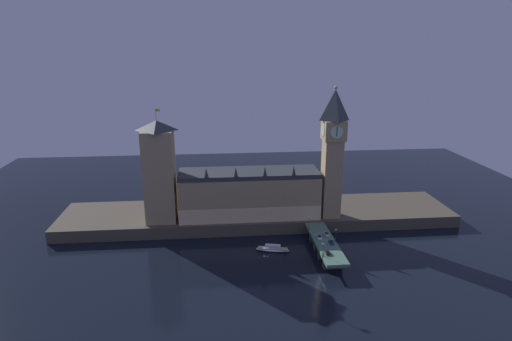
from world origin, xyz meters
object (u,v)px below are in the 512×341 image
Objects in this scene: car_southbound_trail at (327,234)px; street_lamp_far at (309,221)px; boat_upstream at (273,249)px; pedestrian_near_rail at (323,254)px; clock_tower at (333,150)px; pedestrian_mid_walk at (335,240)px; street_lamp_mid at (336,233)px; street_lamp_near at (323,248)px; victoria_tower at (160,171)px; car_northbound_trail at (327,252)px; car_southbound_lead at (331,242)px; car_northbound_lead at (319,237)px.

street_lamp_far is at bearing 131.13° from car_southbound_trail.
boat_upstream is at bearing -153.07° from street_lamp_far.
car_southbound_trail is 2.47× the size of pedestrian_near_rail.
clock_tower is 40.70× the size of pedestrian_mid_walk.
clock_tower is 60.31m from pedestrian_near_rail.
boat_upstream is at bearing 171.21° from street_lamp_mid.
boat_upstream is (-35.07, -26.69, -42.71)m from clock_tower.
street_lamp_near is at bearing -123.73° from street_lamp_mid.
victoria_tower is at bearing 165.56° from street_lamp_far.
car_northbound_trail is 2.98m from pedestrian_near_rail.
victoria_tower is at bearing 157.80° from pedestrian_mid_walk.
car_southbound_lead is at bearing -140.48° from pedestrian_mid_walk.
boat_upstream is (-20.32, 18.86, -6.04)m from pedestrian_near_rail.
pedestrian_near_rail is (-2.26, -1.93, 0.24)m from car_northbound_trail.
car_northbound_trail is at bearing -36.87° from boat_upstream.
pedestrian_near_rail reaches higher than car_southbound_lead.
pedestrian_near_rail is 29.20m from street_lamp_far.
street_lamp_far is at bearing 112.69° from car_southbound_lead.
car_southbound_lead is at bearing 60.21° from pedestrian_near_rail.
pedestrian_mid_walk is (2.26, -7.08, 0.26)m from car_southbound_trail.
pedestrian_near_rail is at bearing -139.43° from car_northbound_trail.
street_lamp_near reaches higher than car_northbound_lead.
victoria_tower reaches higher than street_lamp_mid.
pedestrian_mid_walk is at bearing 39.52° from car_southbound_lead.
clock_tower is 16.30× the size of car_southbound_trail.
car_southbound_lead is 2.32× the size of pedestrian_mid_walk.
car_southbound_lead is at bearing 65.48° from car_northbound_trail.
clock_tower is 1.18× the size of victoria_tower.
car_northbound_lead is 8.54m from street_lamp_mid.
boat_upstream is at bearing -27.89° from victoria_tower.
pedestrian_near_rail is 0.27× the size of street_lamp_near.
street_lamp_mid reaches higher than car_northbound_trail.
car_northbound_trail reaches higher than boat_upstream.
car_southbound_lead is at bearing -90.00° from car_southbound_trail.
car_southbound_lead is at bearing -23.82° from victoria_tower.
car_southbound_trail is 21.85m from pedestrian_near_rail.
car_southbound_trail is at bearing 71.95° from pedestrian_near_rail.
victoria_tower is 94.77m from car_southbound_lead.
street_lamp_far is (-7.17, 8.21, 3.82)m from car_southbound_trail.
pedestrian_mid_walk is 0.27× the size of street_lamp_mid.
street_lamp_far reaches higher than car_southbound_trail.
street_lamp_near is at bearing -131.09° from pedestrian_near_rail.
car_northbound_lead is 1.08× the size of car_northbound_trail.
street_lamp_near is at bearing -108.66° from car_southbound_trail.
street_lamp_far is (-7.17, 17.15, 3.85)m from car_southbound_lead.
car_northbound_trail is at bearing -120.18° from street_lamp_mid.
street_lamp_mid is (7.17, -3.31, 3.25)m from car_northbound_lead.
clock_tower is 58.90m from street_lamp_near.
street_lamp_near is at bearing -108.23° from clock_tower.
car_northbound_trail is 14.63m from street_lamp_mid.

